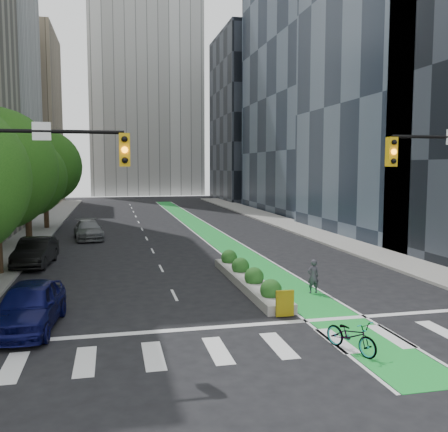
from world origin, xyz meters
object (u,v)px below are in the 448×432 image
median_planter (248,278)px  bicycle (351,335)px  parked_car_left_near (29,306)px  parked_car_left_far (88,230)px  parked_car_left_mid (36,252)px  cyclist (313,276)px

median_planter → bicycle: bearing=-84.9°
parked_car_left_near → parked_car_left_far: bearing=92.1°
bicycle → parked_car_left_mid: 20.02m
parked_car_left_near → parked_car_left_mid: (-1.44, 11.90, -0.03)m
median_planter → parked_car_left_far: bearing=115.0°
cyclist → parked_car_left_mid: (-13.19, 9.39, 0.04)m
bicycle → parked_car_left_near: (-10.07, 4.48, 0.32)m
parked_car_left_mid → parked_car_left_far: (2.50, 10.26, -0.07)m
bicycle → cyclist: size_ratio=1.28×
parked_car_left_near → parked_car_left_far: size_ratio=0.97×
parked_car_left_near → parked_car_left_far: (1.06, 22.16, -0.10)m
median_planter → parked_car_left_mid: size_ratio=2.09×
parked_car_left_near → parked_car_left_mid: 11.98m
median_planter → parked_car_left_near: bearing=-153.8°
parked_car_left_near → parked_car_left_mid: parked_car_left_near is taller
parked_car_left_mid → bicycle: bearing=-49.8°
cyclist → parked_car_left_near: parked_car_left_near is taller
median_planter → cyclist: size_ratio=6.62×
parked_car_left_mid → parked_car_left_near: bearing=-78.0°
parked_car_left_mid → parked_car_left_far: size_ratio=0.96×
cyclist → parked_car_left_far: size_ratio=0.30×
median_planter → parked_car_left_near: parked_car_left_near is taller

